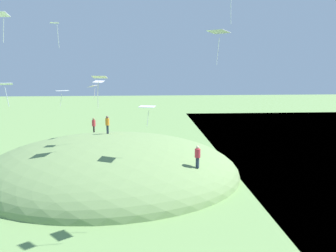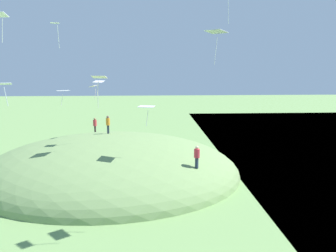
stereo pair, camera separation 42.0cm
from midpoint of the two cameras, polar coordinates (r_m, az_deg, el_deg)
The scene contains 13 objects.
ground_plane at distance 31.01m, azimuth 2.30°, elevation -8.64°, with size 160.00×160.00×0.00m, color #6E9553.
grass_hill at distance 32.50m, azimuth -8.96°, elevation -7.86°, with size 23.46×20.44×7.00m, color #739257.
person_with_child at distance 33.40m, azimuth -9.47°, elevation 0.60°, with size 0.42×0.42×1.71m.
person_on_hilltop at distance 26.66m, azimuth 5.20°, elevation -4.63°, with size 0.61×0.61×1.75m.
person_watching_kites at distance 38.67m, azimuth -11.59°, elevation 0.40°, with size 0.46×0.46×1.73m.
kite_0 at distance 23.48m, azimuth -24.64°, elevation 6.07°, with size 0.83×0.69×1.45m.
kite_1 at distance 34.64m, azimuth -16.49°, elevation 5.51°, with size 1.41×1.22×1.51m.
kite_2 at distance 29.81m, azimuth -10.92°, elevation 6.84°, with size 1.04×0.89×2.30m.
kite_3 at distance 20.64m, azimuth 8.48°, elevation 14.88°, with size 1.38×1.43×1.97m.
kite_5 at distance 25.80m, azimuth -3.08°, elevation 3.11°, with size 1.35×1.09×1.53m.
kite_6 at distance 27.75m, azimuth -10.79°, elevation 7.79°, with size 1.22×0.91×1.68m.
kite_7 at distance 30.14m, azimuth -17.57°, elevation 15.45°, with size 0.81×0.67×1.99m.
kite_9 at distance 33.99m, azimuth -11.80°, elevation 6.32°, with size 0.89×1.04×1.39m.
Camera 2 is at (2.57, 29.22, 10.05)m, focal length 37.18 mm.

